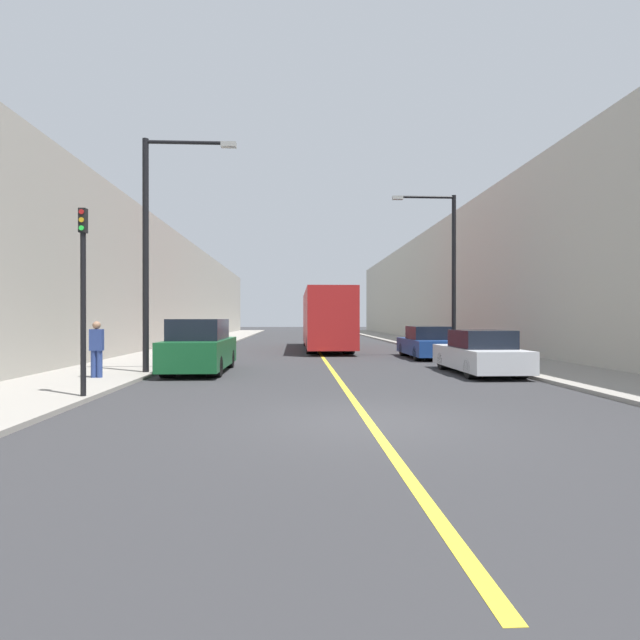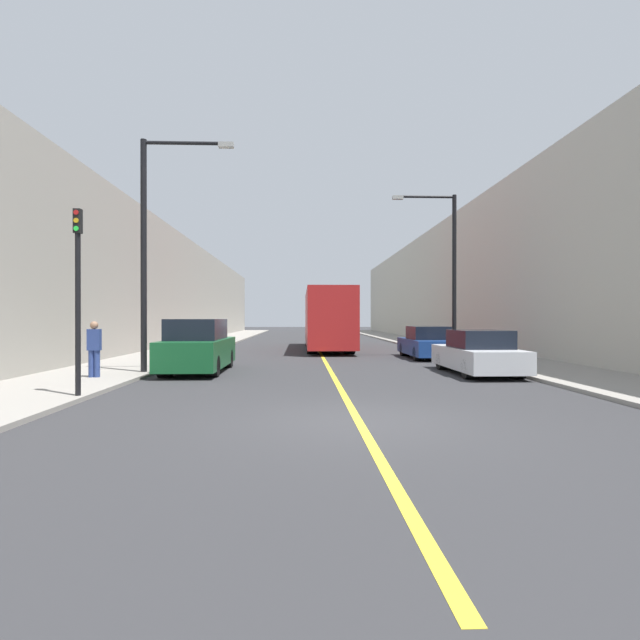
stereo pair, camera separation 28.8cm
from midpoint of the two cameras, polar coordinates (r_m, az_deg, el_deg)
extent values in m
plane|color=#2D2D30|center=(9.19, 5.35, -11.48)|extent=(200.00, 200.00, 0.00)
cube|color=gray|center=(39.50, -11.66, -2.44)|extent=(3.58, 72.00, 0.11)
cube|color=gray|center=(39.96, 10.65, -2.41)|extent=(3.58, 72.00, 0.11)
cube|color=gray|center=(40.32, -17.00, 3.13)|extent=(4.00, 72.00, 7.86)
cube|color=#B7B2A3|center=(41.02, 15.84, 3.96)|extent=(4.00, 72.00, 9.13)
cube|color=gold|center=(38.99, -0.44, -2.54)|extent=(0.16, 72.00, 0.01)
cube|color=#AD1E1E|center=(29.82, 1.10, 0.22)|extent=(2.51, 11.95, 3.18)
cube|color=black|center=(23.89, 1.92, 1.57)|extent=(2.14, 0.04, 1.43)
cylinder|color=black|center=(26.11, -0.58, -2.85)|extent=(0.55, 0.96, 0.96)
cylinder|color=black|center=(26.24, 3.71, -2.83)|extent=(0.55, 0.96, 0.96)
cylinder|color=black|center=(33.51, -0.93, -2.18)|extent=(0.55, 0.96, 0.96)
cylinder|color=black|center=(33.61, 2.41, -2.17)|extent=(0.55, 0.96, 0.96)
cube|color=#145128|center=(17.77, -13.26, -3.65)|extent=(1.88, 4.94, 0.93)
cube|color=black|center=(17.49, -13.41, -1.04)|extent=(1.66, 2.71, 0.70)
cube|color=black|center=(15.37, -15.01, -3.64)|extent=(1.60, 0.04, 0.42)
cylinder|color=black|center=(16.47, -16.80, -5.11)|extent=(0.41, 0.68, 0.68)
cylinder|color=black|center=(16.16, -11.74, -5.21)|extent=(0.41, 0.68, 0.68)
cylinder|color=black|center=(19.43, -14.52, -4.30)|extent=(0.41, 0.68, 0.68)
cylinder|color=black|center=(19.17, -10.21, -4.36)|extent=(0.41, 0.68, 0.68)
cube|color=silver|center=(17.57, 17.96, -4.15)|extent=(1.85, 4.63, 0.69)
cube|color=black|center=(17.32, 18.22, -2.08)|extent=(1.63, 2.08, 0.59)
cube|color=black|center=(15.45, 20.88, -4.30)|extent=(1.58, 0.04, 0.31)
cylinder|color=black|center=(16.00, 17.29, -5.37)|extent=(0.41, 0.62, 0.62)
cylinder|color=black|center=(16.54, 22.04, -5.20)|extent=(0.41, 0.62, 0.62)
cylinder|color=black|center=(18.72, 14.35, -4.56)|extent=(0.41, 0.62, 0.62)
cylinder|color=black|center=(19.18, 18.51, -4.45)|extent=(0.41, 0.62, 0.62)
cube|color=navy|center=(23.84, 12.41, -2.99)|extent=(1.84, 4.65, 0.71)
cube|color=black|center=(23.58, 12.56, -1.44)|extent=(1.62, 2.09, 0.60)
cube|color=black|center=(21.62, 13.95, -2.99)|extent=(1.57, 0.04, 0.32)
cylinder|color=black|center=(22.28, 11.56, -3.80)|extent=(0.41, 0.62, 0.62)
cylinder|color=black|center=(22.66, 15.10, -3.74)|extent=(0.41, 0.62, 0.62)
cylinder|color=black|center=(25.08, 9.99, -3.36)|extent=(0.41, 0.62, 0.62)
cylinder|color=black|center=(25.43, 13.16, -3.31)|extent=(0.41, 0.62, 0.62)
cylinder|color=black|center=(17.39, -19.05, 6.96)|extent=(0.20, 0.20, 7.61)
cylinder|color=black|center=(17.88, -14.70, 18.97)|extent=(2.69, 0.12, 0.12)
cube|color=#999993|center=(17.64, -10.18, 19.07)|extent=(0.50, 0.24, 0.16)
cylinder|color=black|center=(24.47, 15.42, 4.95)|extent=(0.20, 0.20, 7.57)
cylinder|color=black|center=(24.68, 12.37, 13.59)|extent=(2.69, 0.12, 0.12)
cube|color=#999993|center=(24.38, 9.22, 13.64)|extent=(0.50, 0.24, 0.16)
cylinder|color=black|center=(12.49, -25.34, 0.58)|extent=(0.12, 0.12, 3.68)
cube|color=black|center=(12.68, -25.35, 10.17)|extent=(0.16, 0.16, 0.55)
cylinder|color=#B21919|center=(12.63, -25.51, 11.05)|extent=(0.11, 0.02, 0.11)
cylinder|color=gold|center=(12.60, -25.51, 10.24)|extent=(0.11, 0.02, 0.11)
cylinder|color=#26E53F|center=(12.57, -25.51, 9.42)|extent=(0.11, 0.02, 0.11)
cylinder|color=navy|center=(16.29, -24.20, -4.59)|extent=(0.17, 0.17, 0.80)
cylinder|color=navy|center=(16.23, -23.66, -4.60)|extent=(0.17, 0.17, 0.80)
cube|color=navy|center=(16.22, -23.94, -2.07)|extent=(0.37, 0.20, 0.63)
sphere|color=#8C664C|center=(16.21, -23.94, -0.55)|extent=(0.23, 0.23, 0.23)
camera|label=1|loc=(0.14, -89.65, 0.00)|focal=28.00mm
camera|label=2|loc=(0.14, 90.35, 0.00)|focal=28.00mm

